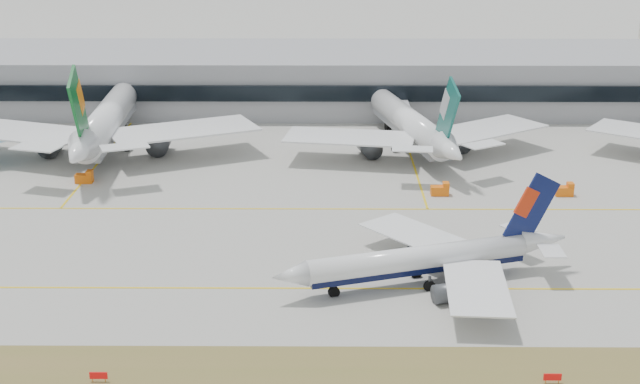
{
  "coord_description": "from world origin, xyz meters",
  "views": [
    {
      "loc": [
        7.32,
        -127.25,
        57.34
      ],
      "look_at": [
        6.37,
        18.0,
        7.5
      ],
      "focal_mm": 50.0,
      "sensor_mm": 36.0,
      "label": 1
    }
  ],
  "objects_px": {
    "taxiing_airliner": "(428,259)",
    "widebody_cathay": "(413,127)",
    "terminal": "(299,78)",
    "widebody_eva": "(106,123)"
  },
  "relations": [
    {
      "from": "widebody_eva",
      "to": "widebody_cathay",
      "type": "height_order",
      "value": "widebody_eva"
    },
    {
      "from": "taxiing_airliner",
      "to": "terminal",
      "type": "xyz_separation_m",
      "value": [
        -22.93,
        117.76,
        3.59
      ]
    },
    {
      "from": "taxiing_airliner",
      "to": "terminal",
      "type": "relative_size",
      "value": 0.17
    },
    {
      "from": "taxiing_airliner",
      "to": "widebody_cathay",
      "type": "distance_m",
      "value": 71.5
    },
    {
      "from": "taxiing_airliner",
      "to": "widebody_cathay",
      "type": "xyz_separation_m",
      "value": [
        4.12,
        71.35,
        2.0
      ]
    },
    {
      "from": "widebody_cathay",
      "to": "terminal",
      "type": "relative_size",
      "value": 0.22
    },
    {
      "from": "widebody_cathay",
      "to": "terminal",
      "type": "bearing_deg",
      "value": 17.31
    },
    {
      "from": "taxiing_airliner",
      "to": "widebody_cathay",
      "type": "bearing_deg",
      "value": -111.48
    },
    {
      "from": "taxiing_airliner",
      "to": "widebody_cathay",
      "type": "height_order",
      "value": "widebody_cathay"
    },
    {
      "from": "taxiing_airliner",
      "to": "terminal",
      "type": "distance_m",
      "value": 120.03
    }
  ]
}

